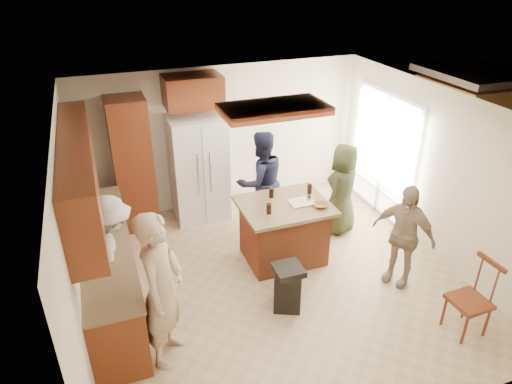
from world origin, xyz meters
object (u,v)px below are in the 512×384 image
object	(u,v)px
person_counter	(113,255)
person_behind_left	(261,182)
person_behind_right	(343,189)
refrigerator	(199,169)
kitchen_island	(284,231)
trash_bin	(288,287)
person_side_right	(403,235)
spindle_chair	(471,301)
person_front_left	(162,290)

from	to	relation	value
person_counter	person_behind_left	bearing A→B (deg)	-71.58
person_behind_right	refrigerator	bearing A→B (deg)	-63.48
kitchen_island	trash_bin	size ratio (longest dim) A/B	2.03
person_side_right	spindle_chair	size ratio (longest dim) A/B	1.51
person_front_left	kitchen_island	world-z (taller)	person_front_left
person_behind_left	trash_bin	xyz separation A→B (m)	(-0.36, -1.93, -0.54)
person_behind_left	person_side_right	bearing A→B (deg)	116.17
person_front_left	kitchen_island	xyz separation A→B (m)	(1.98, 1.28, -0.46)
person_side_right	person_counter	world-z (taller)	person_counter
refrigerator	kitchen_island	xyz separation A→B (m)	(0.85, -1.67, -0.43)
person_behind_left	person_side_right	xyz separation A→B (m)	(1.30, -1.96, -0.11)
person_behind_left	trash_bin	world-z (taller)	person_behind_left
refrigerator	spindle_chair	world-z (taller)	refrigerator
person_behind_right	person_counter	distance (m)	3.66
person_front_left	person_behind_right	xyz separation A→B (m)	(3.17, 1.68, -0.18)
person_front_left	trash_bin	bearing A→B (deg)	-52.01
trash_bin	spindle_chair	size ratio (longest dim) A/B	0.63
person_front_left	refrigerator	world-z (taller)	person_front_left
person_front_left	spindle_chair	xyz separation A→B (m)	(3.46, -0.87, -0.48)
person_front_left	person_behind_right	bearing A→B (deg)	-33.46
person_front_left	spindle_chair	world-z (taller)	person_front_left
spindle_chair	person_behind_right	bearing A→B (deg)	96.52
refrigerator	person_behind_right	bearing A→B (deg)	-31.82
person_behind_left	person_front_left	bearing A→B (deg)	40.81
person_side_right	kitchen_island	bearing A→B (deg)	-159.10
person_behind_right	refrigerator	world-z (taller)	refrigerator
person_side_right	person_behind_right	bearing A→B (deg)	153.51
person_front_left	person_counter	size ratio (longest dim) A/B	1.18
person_behind_left	person_behind_right	distance (m)	1.32
person_behind_right	refrigerator	xyz separation A→B (m)	(-2.04, 1.27, 0.14)
trash_bin	person_side_right	bearing A→B (deg)	-1.04
person_front_left	spindle_chair	distance (m)	3.61
spindle_chair	person_front_left	bearing A→B (deg)	165.83
trash_bin	spindle_chair	distance (m)	2.19
person_behind_left	kitchen_island	distance (m)	1.00
person_behind_right	person_behind_left	bearing A→B (deg)	-54.60
person_front_left	trash_bin	size ratio (longest dim) A/B	2.98
person_side_right	person_front_left	bearing A→B (deg)	-116.03
person_side_right	kitchen_island	world-z (taller)	person_side_right
person_behind_left	spindle_chair	world-z (taller)	person_behind_left
person_side_right	refrigerator	distance (m)	3.46
spindle_chair	kitchen_island	bearing A→B (deg)	124.68
person_behind_left	person_behind_right	bearing A→B (deg)	149.62
person_behind_left	kitchen_island	world-z (taller)	person_behind_left
person_front_left	trash_bin	world-z (taller)	person_front_left
person_front_left	person_behind_right	size ratio (longest dim) A/B	1.24
trash_bin	spindle_chair	world-z (taller)	spindle_chair
person_side_right	spindle_chair	bearing A→B (deg)	-19.91
person_behind_right	refrigerator	distance (m)	2.41
person_behind_right	person_counter	size ratio (longest dim) A/B	0.95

